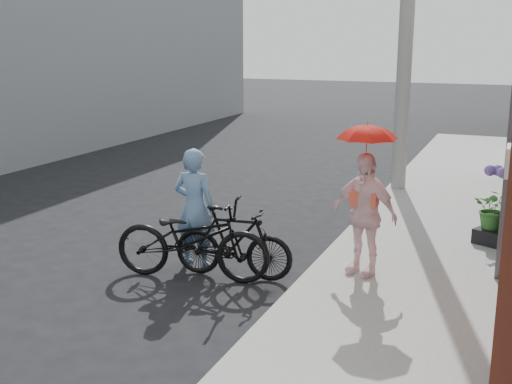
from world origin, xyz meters
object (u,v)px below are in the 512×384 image
Objects in this scene: utility_pole at (407,11)px; kimono_woman at (364,214)px; officer at (195,208)px; bike_right at (233,242)px; planter at (492,236)px; bike_left at (192,239)px.

kimono_woman is (0.45, -4.96, -2.61)m from utility_pole.
kimono_woman is (2.21, 0.27, 0.08)m from officer.
bike_right is at bearing 162.86° from officer.
utility_pole is at bearing -107.89° from officer.
officer is 0.77m from bike_right.
officer is at bearing -108.63° from utility_pole.
utility_pole reaches higher than bike_right.
officer is at bearing -149.40° from planter.
utility_pole is 6.60m from bike_left.
utility_pole is at bearing -25.20° from bike_left.
officer is 4.30m from planter.
kimono_woman is 3.75× the size of planter.
utility_pole reaches higher than bike_left.
bike_left is 1.29× the size of bike_right.
planter is at bearing -62.75° from bike_left.
kimono_woman is at bearing -79.36° from bike_right.
planter is (3.66, 2.17, -0.58)m from officer.
kimono_woman is at bearing -127.39° from planter.
bike_left is 4.36m from planter.
officer is 2.23m from kimono_woman.
bike_right is at bearing -101.53° from utility_pole.
kimono_woman reaches higher than officer.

